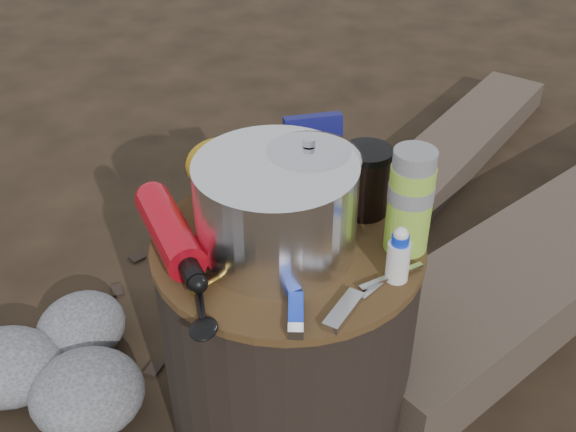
% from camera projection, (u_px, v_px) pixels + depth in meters
% --- Properties ---
extents(ground, '(60.00, 60.00, 0.00)m').
position_uv_depth(ground, '(288.00, 407.00, 1.44)').
color(ground, black).
rests_on(ground, ground).
extents(stump, '(0.46, 0.46, 0.43)m').
position_uv_depth(stump, '(288.00, 332.00, 1.32)').
color(stump, black).
rests_on(stump, ground).
extents(log_small, '(0.59, 1.04, 0.09)m').
position_uv_depth(log_small, '(456.00, 146.00, 2.24)').
color(log_small, '#43372D').
rests_on(log_small, ground).
extents(foil_windscreen, '(0.26, 0.26, 0.16)m').
position_uv_depth(foil_windscreen, '(276.00, 207.00, 1.13)').
color(foil_windscreen, white).
rests_on(foil_windscreen, stump).
extents(camping_pot, '(0.17, 0.17, 0.17)m').
position_uv_depth(camping_pot, '(308.00, 190.00, 1.17)').
color(camping_pot, silver).
rests_on(camping_pot, stump).
extents(fuel_bottle, '(0.21, 0.25, 0.06)m').
position_uv_depth(fuel_bottle, '(170.00, 231.00, 1.16)').
color(fuel_bottle, '#B30B18').
rests_on(fuel_bottle, stump).
extents(thermos, '(0.07, 0.07, 0.18)m').
position_uv_depth(thermos, '(410.00, 201.00, 1.13)').
color(thermos, '#8FC238').
rests_on(thermos, stump).
extents(travel_mug, '(0.08, 0.08, 0.12)m').
position_uv_depth(travel_mug, '(366.00, 181.00, 1.23)').
color(travel_mug, black).
rests_on(travel_mug, stump).
extents(stuff_sack, '(0.15, 0.12, 0.10)m').
position_uv_depth(stuff_sack, '(226.00, 166.00, 1.29)').
color(stuff_sack, gold).
rests_on(stuff_sack, stump).
extents(food_pouch, '(0.11, 0.07, 0.14)m').
position_uv_depth(food_pouch, '(313.00, 151.00, 1.31)').
color(food_pouch, '#0F1157').
rests_on(food_pouch, stump).
extents(lighter, '(0.04, 0.09, 0.02)m').
position_uv_depth(lighter, '(296.00, 310.00, 1.04)').
color(lighter, '#0F32D4').
rests_on(lighter, stump).
extents(multitool, '(0.05, 0.09, 0.01)m').
position_uv_depth(multitool, '(343.00, 311.00, 1.04)').
color(multitool, silver).
rests_on(multitool, stump).
extents(pot_grabber, '(0.10, 0.11, 0.01)m').
position_uv_depth(pot_grabber, '(385.00, 279.00, 1.11)').
color(pot_grabber, silver).
rests_on(pot_grabber, stump).
extents(spork, '(0.09, 0.16, 0.01)m').
position_uv_depth(spork, '(199.00, 295.00, 1.07)').
color(spork, black).
rests_on(spork, stump).
extents(squeeze_bottle, '(0.04, 0.04, 0.09)m').
position_uv_depth(squeeze_bottle, '(398.00, 257.00, 1.09)').
color(squeeze_bottle, silver).
rests_on(squeeze_bottle, stump).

